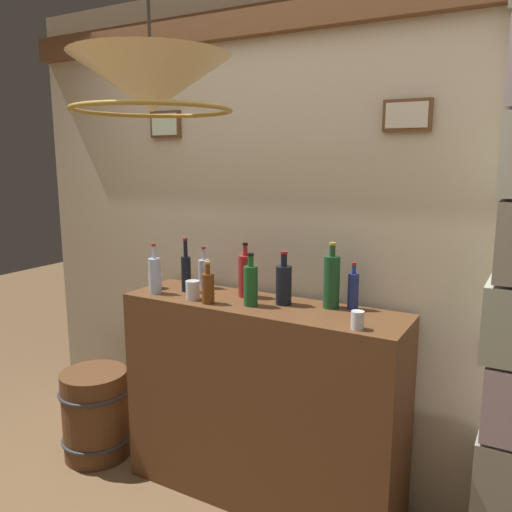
{
  "coord_description": "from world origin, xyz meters",
  "views": [
    {
      "loc": [
        1.21,
        -1.36,
        1.78
      ],
      "look_at": [
        0.0,
        0.77,
        1.31
      ],
      "focal_mm": 36.52,
      "sensor_mm": 36.0,
      "label": 1
    }
  ],
  "objects": [
    {
      "name": "liquor_bottle_tequila",
      "position": [
        -0.44,
        0.95,
        1.15
      ],
      "size": [
        0.06,
        0.06,
        0.23
      ],
      "color": "silver",
      "rests_on": "bar_shelf_unit"
    },
    {
      "name": "liquor_bottle_amaro",
      "position": [
        -0.03,
        0.77,
        1.17
      ],
      "size": [
        0.07,
        0.07,
        0.26
      ],
      "color": "#1A5826",
      "rests_on": "bar_shelf_unit"
    },
    {
      "name": "liquor_bottle_rum",
      "position": [
        -0.47,
        0.83,
        1.17
      ],
      "size": [
        0.05,
        0.05,
        0.29
      ],
      "color": "black",
      "rests_on": "bar_shelf_unit"
    },
    {
      "name": "glass_tumbler_highball",
      "position": [
        -0.34,
        0.72,
        1.11
      ],
      "size": [
        0.07,
        0.07,
        0.1
      ],
      "color": "silver",
      "rests_on": "bar_shelf_unit"
    },
    {
      "name": "panelled_rear_partition",
      "position": [
        -0.0,
        1.1,
        1.4
      ],
      "size": [
        3.43,
        0.15,
        2.65
      ],
      "color": "#BCAD8E",
      "rests_on": "ground"
    },
    {
      "name": "glass_tumbler_rocks",
      "position": [
        -0.66,
        0.8,
        1.1
      ],
      "size": [
        0.07,
        0.07,
        0.08
      ],
      "color": "silver",
      "rests_on": "bar_shelf_unit"
    },
    {
      "name": "pendant_lamp",
      "position": [
        0.01,
        0.04,
        2.01
      ],
      "size": [
        0.54,
        0.54,
        0.45
      ],
      "color": "beige"
    },
    {
      "name": "liquor_bottle_bourbon",
      "position": [
        -0.14,
        0.9,
        1.17
      ],
      "size": [
        0.07,
        0.07,
        0.28
      ],
      "color": "#A32025",
      "rests_on": "bar_shelf_unit"
    },
    {
      "name": "liquor_bottle_mezcal",
      "position": [
        -0.23,
        0.7,
        1.14
      ],
      "size": [
        0.06,
        0.06,
        0.21
      ],
      "color": "brown",
      "rests_on": "bar_shelf_unit"
    },
    {
      "name": "wooden_barrel",
      "position": [
        -1.05,
        0.67,
        0.27
      ],
      "size": [
        0.42,
        0.42,
        0.53
      ],
      "color": "brown",
      "rests_on": "ground"
    },
    {
      "name": "liquor_bottle_gin",
      "position": [
        -0.59,
        0.72,
        1.16
      ],
      "size": [
        0.06,
        0.06,
        0.27
      ],
      "color": "#B0C3E3",
      "rests_on": "bar_shelf_unit"
    },
    {
      "name": "glass_tumbler_shot",
      "position": [
        0.54,
        0.68,
        1.1
      ],
      "size": [
        0.06,
        0.06,
        0.08
      ],
      "color": "silver",
      "rests_on": "bar_shelf_unit"
    },
    {
      "name": "liquor_bottle_vodka",
      "position": [
        0.43,
        0.96,
        1.15
      ],
      "size": [
        0.05,
        0.05,
        0.23
      ],
      "color": "navy",
      "rests_on": "bar_shelf_unit"
    },
    {
      "name": "liquor_bottle_scotch",
      "position": [
        0.1,
        0.87,
        1.17
      ],
      "size": [
        0.08,
        0.08,
        0.27
      ],
      "color": "black",
      "rests_on": "bar_shelf_unit"
    },
    {
      "name": "liquor_bottle_sherry",
      "position": [
        0.33,
        0.93,
        1.19
      ],
      "size": [
        0.08,
        0.08,
        0.32
      ],
      "color": "#194B26",
      "rests_on": "bar_shelf_unit"
    },
    {
      "name": "bar_shelf_unit",
      "position": [
        0.0,
        0.82,
        0.53
      ],
      "size": [
        1.46,
        0.4,
        1.06
      ],
      "primitive_type": "cube",
      "color": "brown",
      "rests_on": "ground"
    }
  ]
}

